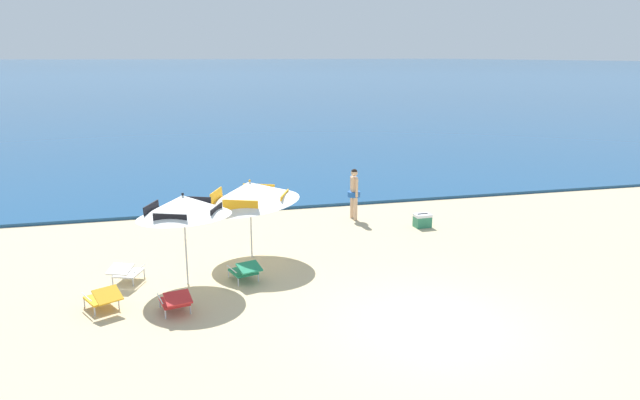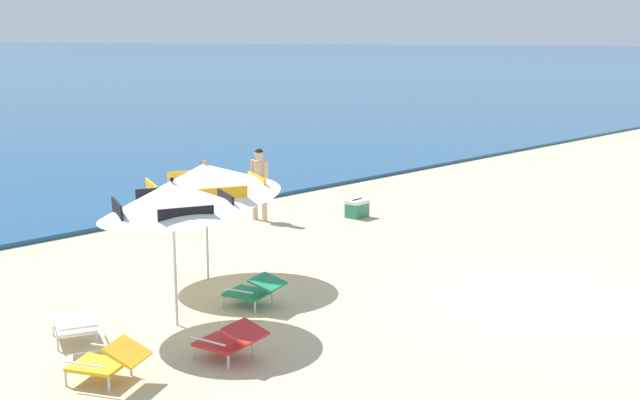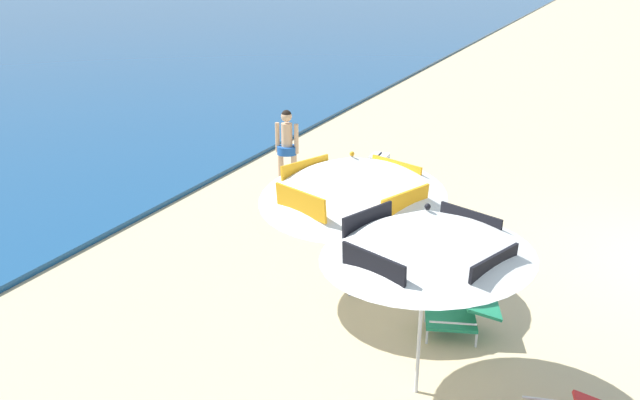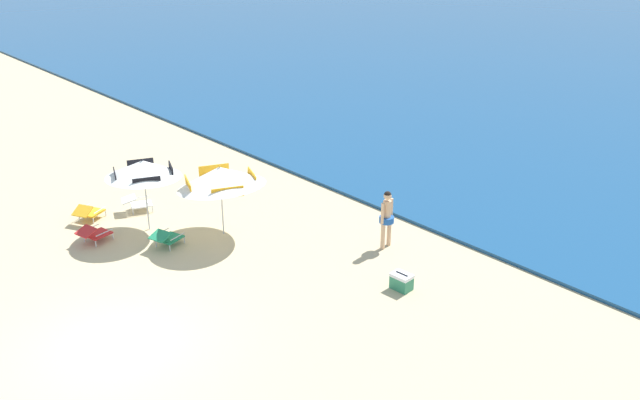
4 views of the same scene
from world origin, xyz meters
name	(u,v)px [view 3 (image 3 of 4)]	position (x,y,z in m)	size (l,w,h in m)	color
beach_umbrella_striped_main	(426,233)	(-4.48, 3.25, 1.82)	(2.87, 2.88, 2.12)	silver
beach_umbrella_striped_second	(352,177)	(-2.84, 4.64, 1.70)	(2.50, 2.45, 2.12)	silver
lounge_chair_under_umbrella	(462,315)	(-3.20, 3.06, 0.28)	(0.76, 0.97, 0.50)	#1E7F56
person_standing_near_shore	(287,144)	(0.73, 7.38, 0.93)	(0.39, 0.48, 1.61)	#D8A87F
cooler_box	(379,164)	(2.47, 6.05, 0.20)	(0.51, 0.38, 0.43)	#2D7F5B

